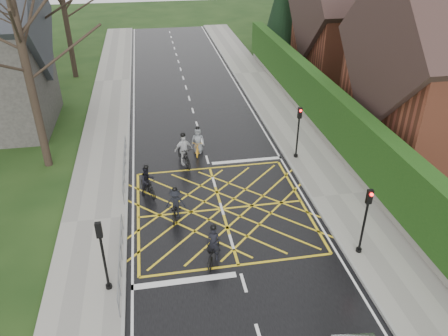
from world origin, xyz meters
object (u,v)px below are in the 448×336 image
object	(u,v)px
cyclist_back	(148,183)
cyclist_lead	(198,144)
cyclist_rear	(214,249)
cyclist_mid	(176,206)
cyclist_front	(184,153)

from	to	relation	value
cyclist_back	cyclist_lead	size ratio (longest dim) A/B	0.93
cyclist_rear	cyclist_lead	world-z (taller)	cyclist_rear
cyclist_rear	cyclist_mid	bearing A→B (deg)	133.98
cyclist_front	cyclist_rear	bearing A→B (deg)	-102.12
cyclist_back	cyclist_front	distance (m)	3.46
cyclist_rear	cyclist_front	bearing A→B (deg)	115.39
cyclist_rear	cyclist_mid	size ratio (longest dim) A/B	1.09
cyclist_front	cyclist_lead	xyz separation A→B (m)	(0.97, 1.25, -0.14)
cyclist_rear	cyclist_back	distance (m)	6.02
cyclist_rear	cyclist_mid	world-z (taller)	cyclist_rear
cyclist_back	cyclist_front	world-z (taller)	cyclist_front
cyclist_rear	cyclist_back	xyz separation A→B (m)	(-2.53, 5.46, 0.07)
cyclist_mid	cyclist_lead	bearing A→B (deg)	86.22
cyclist_mid	cyclist_front	bearing A→B (deg)	92.78
cyclist_rear	cyclist_lead	distance (m)	9.47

